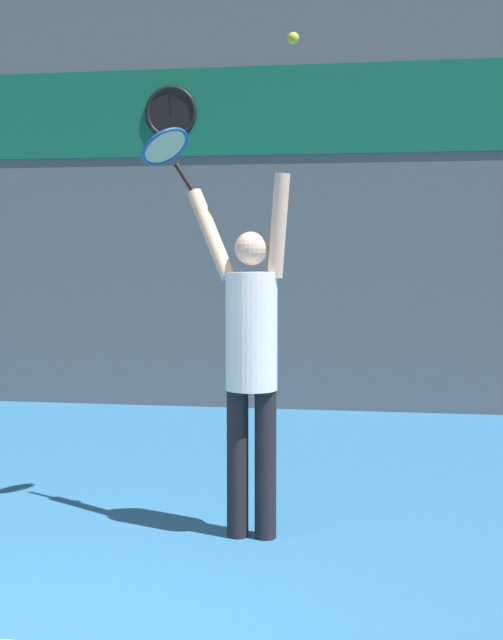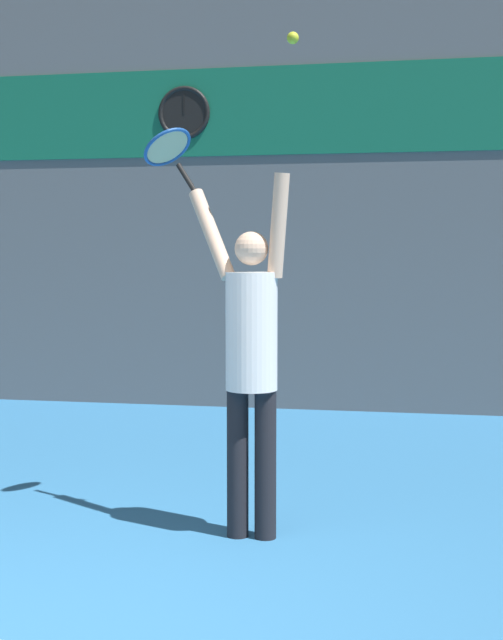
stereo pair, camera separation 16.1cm
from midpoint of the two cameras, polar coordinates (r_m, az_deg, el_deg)
name	(u,v)px [view 1 (the left image)]	position (r m, az deg, el deg)	size (l,w,h in m)	color
back_wall	(245,180)	(9.79, -0.90, 8.98)	(18.00, 0.10, 5.00)	slate
sponsor_banner	(244,111)	(9.81, -0.97, 13.23)	(6.86, 0.02, 0.94)	#146B4C
scoreboard_clock	(171,113)	(9.97, -5.65, 13.08)	(0.58, 0.05, 0.58)	black
tennis_player	(251,352)	(5.27, -0.91, -2.08)	(0.70, 0.42, 2.17)	black
tennis_racket	(167,149)	(5.72, -6.27, 10.80)	(0.43, 0.42, 0.42)	black
tennis_ball	(293,38)	(5.30, 1.78, 17.58)	(0.07, 0.07, 0.07)	#CCDB2D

